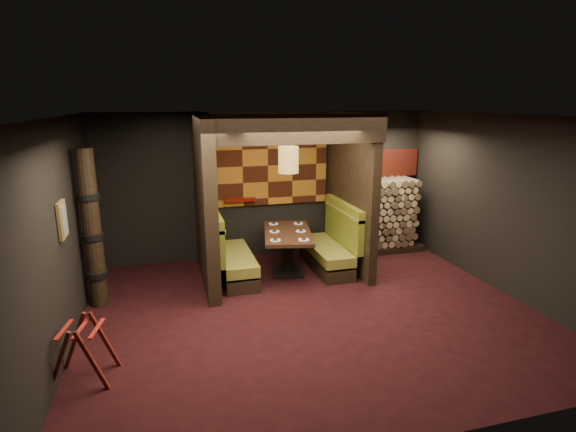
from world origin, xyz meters
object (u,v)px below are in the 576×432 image
Objects in this scene: pendant_lamp at (288,160)px; totem_column at (92,231)px; dining_table at (288,244)px; booth_bench_right at (331,247)px; luggage_rack at (83,348)px; booth_bench_left at (230,256)px; firewood_stack at (381,215)px.

totem_column is at bearing -172.24° from pendant_lamp.
pendant_lamp is (0.00, -0.05, 1.52)m from dining_table.
booth_bench_right is 2.10× the size of luggage_rack.
totem_column reaches higher than booth_bench_left.
totem_column is (-0.08, 1.98, 0.81)m from luggage_rack.
booth_bench_left is 1.60× the size of pendant_lamp.
booth_bench_right is (1.89, 0.00, 0.00)m from booth_bench_left.
firewood_stack is (5.33, 1.25, -0.44)m from totem_column.
dining_table is at bearing 38.88° from luggage_rack.
booth_bench_left is 1.05m from dining_table.
booth_bench_left is at bearing 180.00° from booth_bench_right.
firewood_stack reaches higher than booth_bench_left.
totem_column is 5.50m from firewood_stack.
pendant_lamp is 1.31× the size of luggage_rack.
dining_table is 0.94× the size of firewood_stack.
totem_column is (-3.98, -0.55, 0.79)m from booth_bench_right.
pendant_lamp reaches higher than luggage_rack.
booth_bench_right is 0.88m from dining_table.
luggage_rack is (-2.01, -2.53, -0.03)m from booth_bench_left.
pendant_lamp is 0.58× the size of firewood_stack.
booth_bench_right is 4.10m from totem_column.
pendant_lamp reaches higher than booth_bench_left.
luggage_rack is 2.14m from totem_column.
luggage_rack is (-3.04, -2.45, -0.18)m from dining_table.
booth_bench_left reaches higher than dining_table.
firewood_stack is (3.25, 0.70, 0.35)m from booth_bench_left.
booth_bench_left is 2.10× the size of luggage_rack.
dining_table is at bearing 90.00° from pendant_lamp.
booth_bench_left and booth_bench_right have the same top height.
luggage_rack is at bearing -147.08° from booth_bench_right.
luggage_rack is 0.44× the size of firewood_stack.
pendant_lamp reaches higher than dining_table.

